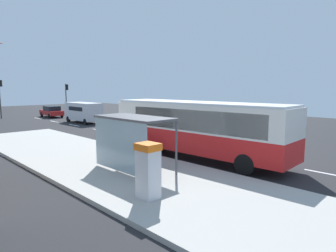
# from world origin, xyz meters

# --- Properties ---
(ground_plane) EXTENTS (56.00, 92.00, 0.04)m
(ground_plane) POSITION_xyz_m (0.00, 14.00, -0.02)
(ground_plane) COLOR #262628
(sidewalk_platform) EXTENTS (6.20, 30.00, 0.18)m
(sidewalk_platform) POSITION_xyz_m (-6.40, 2.00, 0.09)
(sidewalk_platform) COLOR #ADAAA3
(sidewalk_platform) RESTS_ON ground
(lane_stripe_seg_0) EXTENTS (0.16, 2.20, 0.01)m
(lane_stripe_seg_0) POSITION_xyz_m (0.25, -6.00, 0.01)
(lane_stripe_seg_0) COLOR silver
(lane_stripe_seg_0) RESTS_ON ground
(lane_stripe_seg_1) EXTENTS (0.16, 2.20, 0.01)m
(lane_stripe_seg_1) POSITION_xyz_m (0.25, -1.00, 0.01)
(lane_stripe_seg_1) COLOR silver
(lane_stripe_seg_1) RESTS_ON ground
(lane_stripe_seg_2) EXTENTS (0.16, 2.20, 0.01)m
(lane_stripe_seg_2) POSITION_xyz_m (0.25, 4.00, 0.01)
(lane_stripe_seg_2) COLOR silver
(lane_stripe_seg_2) RESTS_ON ground
(lane_stripe_seg_3) EXTENTS (0.16, 2.20, 0.01)m
(lane_stripe_seg_3) POSITION_xyz_m (0.25, 9.00, 0.01)
(lane_stripe_seg_3) COLOR silver
(lane_stripe_seg_3) RESTS_ON ground
(lane_stripe_seg_4) EXTENTS (0.16, 2.20, 0.01)m
(lane_stripe_seg_4) POSITION_xyz_m (0.25, 14.00, 0.01)
(lane_stripe_seg_4) COLOR silver
(lane_stripe_seg_4) RESTS_ON ground
(lane_stripe_seg_5) EXTENTS (0.16, 2.20, 0.01)m
(lane_stripe_seg_5) POSITION_xyz_m (0.25, 19.00, 0.01)
(lane_stripe_seg_5) COLOR silver
(lane_stripe_seg_5) RESTS_ON ground
(lane_stripe_seg_6) EXTENTS (0.16, 2.20, 0.01)m
(lane_stripe_seg_6) POSITION_xyz_m (0.25, 24.00, 0.01)
(lane_stripe_seg_6) COLOR silver
(lane_stripe_seg_6) RESTS_ON ground
(lane_stripe_seg_7) EXTENTS (0.16, 2.20, 0.01)m
(lane_stripe_seg_7) POSITION_xyz_m (0.25, 29.00, 0.01)
(lane_stripe_seg_7) COLOR silver
(lane_stripe_seg_7) RESTS_ON ground
(bus) EXTENTS (2.93, 11.10, 3.21)m
(bus) POSITION_xyz_m (-1.71, 0.43, 1.84)
(bus) COLOR red
(bus) RESTS_ON ground
(white_van) EXTENTS (2.05, 5.21, 2.30)m
(white_van) POSITION_xyz_m (2.20, 20.45, 1.34)
(white_van) COLOR silver
(white_van) RESTS_ON ground
(sedan_near) EXTENTS (2.04, 4.49, 1.52)m
(sedan_near) POSITION_xyz_m (2.30, 29.47, 0.79)
(sedan_near) COLOR #A51919
(sedan_near) RESTS_ON ground
(ticket_machine) EXTENTS (0.66, 0.76, 1.94)m
(ticket_machine) POSITION_xyz_m (-7.98, -2.70, 1.17)
(ticket_machine) COLOR silver
(ticket_machine) RESTS_ON sidewalk_platform
(recycling_bin_blue) EXTENTS (0.52, 0.52, 0.95)m
(recycling_bin_blue) POSITION_xyz_m (-4.20, 2.74, 0.66)
(recycling_bin_blue) COLOR blue
(recycling_bin_blue) RESTS_ON sidewalk_platform
(recycling_bin_red) EXTENTS (0.52, 0.52, 0.95)m
(recycling_bin_red) POSITION_xyz_m (-4.20, 3.44, 0.66)
(recycling_bin_red) COLOR red
(recycling_bin_red) RESTS_ON sidewalk_platform
(recycling_bin_green) EXTENTS (0.52, 0.52, 0.95)m
(recycling_bin_green) POSITION_xyz_m (-4.20, 4.14, 0.66)
(recycling_bin_green) COLOR green
(recycling_bin_green) RESTS_ON sidewalk_platform
(recycling_bin_orange) EXTENTS (0.52, 0.52, 0.95)m
(recycling_bin_orange) POSITION_xyz_m (-4.20, 4.84, 0.66)
(recycling_bin_orange) COLOR orange
(recycling_bin_orange) RESTS_ON sidewalk_platform
(traffic_light_near_side) EXTENTS (0.49, 0.28, 4.56)m
(traffic_light_near_side) POSITION_xyz_m (5.50, 31.46, 3.06)
(traffic_light_near_side) COLOR #2D2D2D
(traffic_light_near_side) RESTS_ON ground
(traffic_light_far_side) EXTENTS (0.49, 0.28, 5.05)m
(traffic_light_far_side) POSITION_xyz_m (-3.10, 32.26, 3.36)
(traffic_light_far_side) COLOR #2D2D2D
(traffic_light_far_side) RESTS_ON ground
(bus_shelter) EXTENTS (1.80, 4.00, 2.50)m
(bus_shelter) POSITION_xyz_m (-6.41, 0.47, 2.10)
(bus_shelter) COLOR #4C4C51
(bus_shelter) RESTS_ON sidewalk_platform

